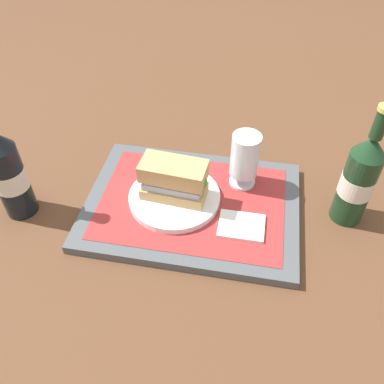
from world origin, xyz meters
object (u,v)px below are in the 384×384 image
object	(u,v)px
plate	(174,199)
beer_bottle	(359,179)
beer_glass	(245,158)
sandwich	(175,182)
second_bottle	(8,173)

from	to	relation	value
plate	beer_bottle	size ratio (longest dim) A/B	0.71
beer_glass	sandwich	bearing A→B (deg)	-147.68
plate	beer_bottle	world-z (taller)	beer_bottle
sandwich	second_bottle	bearing A→B (deg)	-164.36
plate	beer_bottle	distance (m)	0.36
plate	beer_glass	distance (m)	0.17
beer_bottle	second_bottle	distance (m)	0.68
beer_bottle	second_bottle	bearing A→B (deg)	-171.14
beer_bottle	sandwich	bearing A→B (deg)	-172.99
plate	sandwich	distance (m)	0.05
beer_bottle	second_bottle	xyz separation A→B (m)	(-0.67, -0.10, 0.00)
beer_glass	second_bottle	distance (m)	0.47
plate	beer_glass	bearing A→B (deg)	31.58
second_bottle	beer_glass	bearing A→B (deg)	17.77
beer_glass	beer_bottle	bearing A→B (deg)	-10.17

